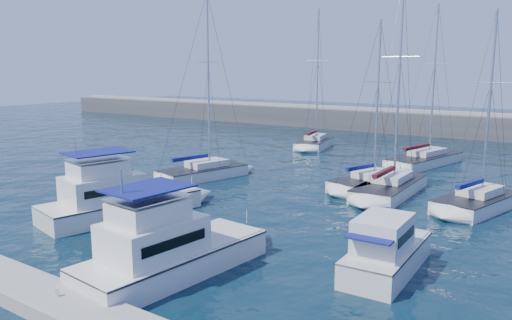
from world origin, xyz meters
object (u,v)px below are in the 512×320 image
Objects in this scene: motor_yacht_port_inner at (115,199)px; sailboat_mid_a at (203,172)px; sailboat_mid_d at (390,187)px; motor_yacht_port_outer at (116,198)px; sailboat_mid_e at (477,202)px; sailboat_back_a at (314,143)px; motor_yacht_stbd_inner at (166,252)px; sailboat_back_b at (424,160)px; sailboat_mid_c at (369,184)px; motor_yacht_stbd_outer at (385,253)px.

motor_yacht_port_inner is 0.66× the size of sailboat_mid_a.
motor_yacht_port_inner is 19.89m from sailboat_mid_d.
sailboat_mid_d reaches higher than motor_yacht_port_outer.
sailboat_mid_e reaches higher than motor_yacht_port_outer.
sailboat_mid_e is 27.99m from sailboat_back_a.
sailboat_back_a is at bearing 108.25° from motor_yacht_port_inner.
motor_yacht_stbd_inner is 0.61× the size of sailboat_back_b.
sailboat_mid_c is 21.54m from sailboat_back_a.
sailboat_mid_d is at bearing 106.64° from motor_yacht_stbd_outer.
motor_yacht_stbd_inner is 20.69m from sailboat_mid_c.
motor_yacht_port_inner is at bearing -178.61° from motor_yacht_stbd_outer.
sailboat_mid_c reaches higher than motor_yacht_stbd_inner.
sailboat_mid_d is at bearing -60.33° from sailboat_back_a.
motor_yacht_stbd_outer is at bearing -64.57° from sailboat_back_b.
sailboat_mid_c reaches higher than motor_yacht_port_outer.
sailboat_mid_e is at bearing 51.34° from motor_yacht_port_inner.
sailboat_mid_a is at bearing -102.06° from sailboat_back_a.
sailboat_mid_c is at bearing -63.44° from sailboat_back_a.
sailboat_back_a is at bearing 104.17° from sailboat_mid_a.
motor_yacht_stbd_inner is 20.64m from sailboat_mid_a.
sailboat_mid_a is at bearing -167.21° from sailboat_mid_d.
sailboat_mid_d is 0.99× the size of sailboat_back_a.
sailboat_mid_d is (3.05, 20.42, -0.60)m from motor_yacht_stbd_inner.
sailboat_mid_d is at bearing -71.68° from sailboat_back_b.
sailboat_mid_a reaches higher than motor_yacht_port_inner.
sailboat_mid_a is at bearing 116.42° from motor_yacht_port_inner.
sailboat_mid_e is 0.81× the size of sailboat_back_a.
motor_yacht_port_inner is (0.90, -0.80, 0.19)m from motor_yacht_port_outer.
sailboat_back_b is (-6.25, 27.67, -0.43)m from motor_yacht_stbd_outer.
sailboat_mid_d reaches higher than sailboat_back_b.
sailboat_mid_a is 1.18× the size of sailboat_mid_e.
sailboat_mid_c is 1.80m from sailboat_mid_d.
motor_yacht_port_inner is 0.64× the size of sailboat_mid_d.
motor_yacht_port_inner is 23.73m from sailboat_mid_e.
sailboat_mid_e is at bearing 10.74° from sailboat_mid_c.
sailboat_mid_d reaches higher than motor_yacht_stbd_outer.
sailboat_back_a is (-20.34, 31.41, -0.39)m from motor_yacht_stbd_outer.
sailboat_mid_d reaches higher than motor_yacht_stbd_inner.
sailboat_mid_e is at bearing 82.38° from motor_yacht_stbd_outer.
motor_yacht_port_outer is at bearing -100.42° from sailboat_back_b.
motor_yacht_stbd_outer is at bearing -69.67° from sailboat_back_a.
sailboat_mid_e is at bearing 70.03° from motor_yacht_stbd_inner.
sailboat_back_b is (0.49, 12.97, -0.01)m from sailboat_mid_c.
sailboat_back_a is at bearing 147.46° from sailboat_mid_c.
sailboat_mid_e is at bearing -49.06° from sailboat_back_b.
motor_yacht_stbd_outer is at bearing 6.76° from motor_yacht_port_outer.
motor_yacht_stbd_inner is 20.65m from sailboat_mid_d.
sailboat_mid_a is at bearing -116.67° from sailboat_back_b.
motor_yacht_port_inner is 0.64× the size of sailboat_back_a.
motor_yacht_port_outer is 31.78m from sailboat_back_a.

